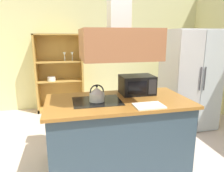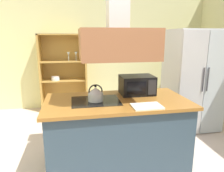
# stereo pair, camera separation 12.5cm
# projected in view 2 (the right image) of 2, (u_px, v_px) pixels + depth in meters

# --- Properties ---
(wall_back) EXTENTS (6.00, 0.12, 2.70)m
(wall_back) POSITION_uv_depth(u_px,v_px,m) (86.00, 51.00, 5.07)
(wall_back) COLOR beige
(wall_back) RESTS_ON ground
(kitchen_island) EXTENTS (1.82, 0.96, 0.90)m
(kitchen_island) POSITION_uv_depth(u_px,v_px,m) (117.00, 132.00, 2.80)
(kitchen_island) COLOR #2E414E
(kitchen_island) RESTS_ON ground
(range_hood) EXTENTS (0.90, 0.70, 1.28)m
(range_hood) POSITION_uv_depth(u_px,v_px,m) (117.00, 34.00, 2.50)
(range_hood) COLOR brown
(refrigerator) EXTENTS (0.90, 0.77, 1.81)m
(refrigerator) POSITION_uv_depth(u_px,v_px,m) (192.00, 80.00, 3.86)
(refrigerator) COLOR #BDBDC0
(refrigerator) RESTS_ON ground
(dish_cabinet) EXTENTS (1.05, 0.40, 1.74)m
(dish_cabinet) POSITION_uv_depth(u_px,v_px,m) (64.00, 77.00, 4.90)
(dish_cabinet) COLOR #B98B3E
(dish_cabinet) RESTS_ON ground
(kettle) EXTENTS (0.19, 0.19, 0.21)m
(kettle) POSITION_uv_depth(u_px,v_px,m) (96.00, 94.00, 2.62)
(kettle) COLOR #BBC0BD
(kettle) RESTS_ON kitchen_island
(cutting_board) EXTENTS (0.34, 0.24, 0.02)m
(cutting_board) POSITION_uv_depth(u_px,v_px,m) (147.00, 106.00, 2.42)
(cutting_board) COLOR white
(cutting_board) RESTS_ON kitchen_island
(microwave) EXTENTS (0.46, 0.35, 0.26)m
(microwave) POSITION_uv_depth(u_px,v_px,m) (137.00, 85.00, 2.94)
(microwave) COLOR black
(microwave) RESTS_ON kitchen_island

